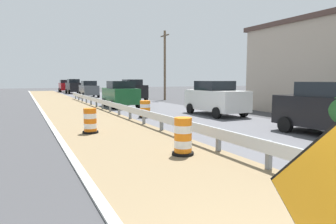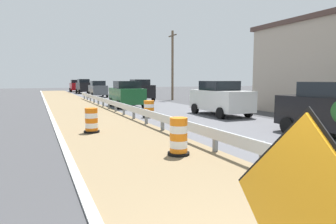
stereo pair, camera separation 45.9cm
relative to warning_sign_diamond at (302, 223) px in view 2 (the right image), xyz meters
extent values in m
cube|color=silver|center=(2.94, 3.76, -0.50)|extent=(0.08, 58.77, 0.32)
cube|color=slate|center=(3.02, 3.76, -0.70)|extent=(0.12, 0.12, 0.70)
cube|color=slate|center=(3.02, 5.79, -0.70)|extent=(0.12, 0.12, 0.70)
cube|color=slate|center=(3.02, 7.82, -0.70)|extent=(0.12, 0.12, 0.70)
cube|color=slate|center=(3.02, 9.84, -0.70)|extent=(0.12, 0.12, 0.70)
cube|color=slate|center=(3.02, 11.87, -0.70)|extent=(0.12, 0.12, 0.70)
cube|color=slate|center=(3.02, 13.90, -0.70)|extent=(0.12, 0.12, 0.70)
cube|color=slate|center=(3.02, 15.92, -0.70)|extent=(0.12, 0.12, 0.70)
cube|color=slate|center=(3.02, 17.95, -0.70)|extent=(0.12, 0.12, 0.70)
cube|color=slate|center=(3.02, 19.98, -0.70)|extent=(0.12, 0.12, 0.70)
cube|color=slate|center=(3.02, 22.00, -0.70)|extent=(0.12, 0.12, 0.70)
cube|color=slate|center=(3.02, 24.03, -0.70)|extent=(0.12, 0.12, 0.70)
cube|color=slate|center=(3.02, 26.06, -0.70)|extent=(0.12, 0.12, 0.70)
cube|color=slate|center=(3.02, 28.08, -0.70)|extent=(0.12, 0.12, 0.70)
cube|color=slate|center=(3.02, 30.11, -0.70)|extent=(0.12, 0.12, 0.70)
cube|color=slate|center=(3.02, 32.14, -0.70)|extent=(0.12, 0.12, 0.70)
cube|color=orange|center=(-0.01, 0.00, 0.08)|extent=(0.08, 1.56, 1.56)
cube|color=black|center=(0.01, 0.00, 0.08)|extent=(0.06, 1.65, 1.65)
cylinder|color=orange|center=(1.83, 5.86, -0.95)|extent=(0.51, 0.51, 0.22)
cylinder|color=white|center=(1.83, 5.86, -0.73)|extent=(0.51, 0.51, 0.22)
cylinder|color=orange|center=(1.83, 5.86, -0.51)|extent=(0.51, 0.51, 0.22)
cylinder|color=white|center=(1.83, 5.86, -0.30)|extent=(0.51, 0.51, 0.22)
cylinder|color=orange|center=(1.83, 5.86, -0.08)|extent=(0.51, 0.51, 0.22)
cylinder|color=black|center=(1.83, 5.86, -1.01)|extent=(0.63, 0.63, 0.08)
cylinder|color=orange|center=(0.17, 10.52, -0.95)|extent=(0.51, 0.51, 0.20)
cylinder|color=white|center=(0.17, 10.52, -0.75)|extent=(0.51, 0.51, 0.20)
cylinder|color=orange|center=(0.17, 10.52, -0.55)|extent=(0.51, 0.51, 0.20)
cylinder|color=white|center=(0.17, 10.52, -0.35)|extent=(0.51, 0.51, 0.20)
cylinder|color=orange|center=(0.17, 10.52, -0.15)|extent=(0.51, 0.51, 0.20)
cylinder|color=black|center=(0.17, 10.52, -1.01)|extent=(0.63, 0.63, 0.08)
cylinder|color=orange|center=(4.01, 14.14, -0.96)|extent=(0.58, 0.58, 0.19)
cylinder|color=white|center=(4.01, 14.14, -0.76)|extent=(0.58, 0.58, 0.19)
cylinder|color=orange|center=(4.01, 14.14, -0.57)|extent=(0.58, 0.58, 0.19)
cylinder|color=white|center=(4.01, 14.14, -0.38)|extent=(0.58, 0.58, 0.19)
cylinder|color=orange|center=(4.01, 14.14, -0.18)|extent=(0.58, 0.58, 0.19)
cylinder|color=black|center=(4.01, 14.14, -1.01)|extent=(0.73, 0.73, 0.08)
cube|color=black|center=(4.94, 46.08, -0.05)|extent=(1.85, 4.14, 1.36)
cube|color=black|center=(4.94, 45.91, 0.91)|extent=(1.62, 1.93, 0.56)
cylinder|color=black|center=(4.03, 47.41, -0.73)|extent=(0.24, 0.65, 0.64)
cylinder|color=black|center=(5.77, 47.45, -0.73)|extent=(0.24, 0.65, 0.64)
cylinder|color=black|center=(4.11, 44.70, -0.73)|extent=(0.24, 0.65, 0.64)
cylinder|color=black|center=(5.84, 44.75, -0.73)|extent=(0.24, 0.65, 0.64)
cube|color=black|center=(8.25, 5.90, 0.73)|extent=(1.63, 2.04, 0.56)
cylinder|color=black|center=(9.09, 7.19, -0.73)|extent=(0.24, 0.65, 0.64)
cylinder|color=black|center=(7.34, 7.14, -0.73)|extent=(0.24, 0.65, 0.64)
cube|color=#195128|center=(4.62, 20.82, -0.15)|extent=(2.04, 4.17, 1.16)
cube|color=black|center=(4.62, 20.65, 0.71)|extent=(1.80, 1.94, 0.56)
cylinder|color=black|center=(3.68, 22.20, -0.73)|extent=(0.23, 0.64, 0.64)
cylinder|color=black|center=(5.63, 22.16, -0.73)|extent=(0.23, 0.64, 0.64)
cylinder|color=black|center=(3.62, 19.48, -0.73)|extent=(0.23, 0.64, 0.64)
cylinder|color=black|center=(5.56, 19.44, -0.73)|extent=(0.23, 0.64, 0.64)
cube|color=black|center=(8.08, 27.59, -0.09)|extent=(1.90, 4.35, 1.29)
cube|color=black|center=(8.08, 27.77, 0.84)|extent=(1.66, 2.02, 0.56)
cylinder|color=black|center=(8.95, 26.15, -0.73)|extent=(0.23, 0.64, 0.64)
cylinder|color=black|center=(7.15, 26.19, -0.73)|extent=(0.23, 0.64, 0.64)
cylinder|color=black|center=(9.01, 29.00, -0.73)|extent=(0.23, 0.64, 0.64)
cylinder|color=black|center=(7.21, 29.04, -0.73)|extent=(0.23, 0.64, 0.64)
cube|color=#4C5156|center=(5.15, 35.46, -0.17)|extent=(1.92, 4.71, 1.13)
cube|color=black|center=(5.14, 35.27, 0.67)|extent=(1.65, 2.19, 0.56)
cylinder|color=black|center=(4.34, 37.02, -0.73)|extent=(0.24, 0.65, 0.64)
cylinder|color=black|center=(6.07, 36.95, -0.73)|extent=(0.24, 0.65, 0.64)
cylinder|color=black|center=(4.22, 33.96, -0.73)|extent=(0.24, 0.65, 0.64)
cylinder|color=black|center=(5.96, 33.89, -0.73)|extent=(0.24, 0.65, 0.64)
cube|color=silver|center=(8.28, 13.28, -0.14)|extent=(1.90, 4.32, 1.19)
cube|color=black|center=(8.28, 13.45, 0.74)|extent=(1.71, 1.99, 0.56)
cylinder|color=black|center=(9.22, 11.85, -0.73)|extent=(0.22, 0.64, 0.64)
cylinder|color=black|center=(7.33, 11.86, -0.73)|extent=(0.22, 0.64, 0.64)
cylinder|color=black|center=(9.23, 14.70, -0.73)|extent=(0.22, 0.64, 0.64)
cylinder|color=black|center=(7.34, 14.71, -0.73)|extent=(0.22, 0.64, 0.64)
cube|color=maroon|center=(4.63, 53.01, -0.11)|extent=(1.92, 4.50, 1.24)
cube|color=black|center=(4.62, 52.83, 0.79)|extent=(1.69, 2.08, 0.56)
cylinder|color=black|center=(3.74, 54.50, -0.73)|extent=(0.23, 0.64, 0.64)
cylinder|color=black|center=(5.57, 54.46, -0.73)|extent=(0.23, 0.64, 0.64)
cylinder|color=black|center=(3.68, 51.56, -0.73)|extent=(0.23, 0.64, 0.64)
cylinder|color=black|center=(5.51, 51.52, -0.73)|extent=(0.23, 0.64, 0.64)
cylinder|color=brown|center=(11.32, 26.68, 2.55)|extent=(0.24, 0.24, 7.20)
cube|color=brown|center=(11.32, 26.68, 5.65)|extent=(0.12, 1.80, 0.10)
camera|label=1|loc=(-2.23, -1.34, 1.09)|focal=31.42mm
camera|label=2|loc=(-1.82, -1.54, 1.09)|focal=31.42mm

